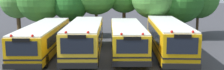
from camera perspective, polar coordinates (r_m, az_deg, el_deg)
ground_plane at (r=22.32m, az=-1.26°, el=-4.05°), size 160.00×160.00×0.00m
school_bus_0 at (r=22.78m, az=-14.28°, el=-0.60°), size 2.60×11.20×2.55m
school_bus_1 at (r=21.96m, az=-5.79°, el=-0.48°), size 2.75×10.34×2.74m
school_bus_2 at (r=22.24m, az=3.24°, el=-0.55°), size 2.78×10.27×2.56m
school_bus_3 at (r=22.45m, az=11.84°, el=-0.34°), size 2.73×10.98×2.80m
tree_0 at (r=32.67m, az=-19.54°, el=6.74°), size 3.86×3.86×5.84m
tree_1 at (r=31.23m, az=-15.27°, el=7.12°), size 5.07×5.07×6.70m
tree_2 at (r=30.20m, az=-9.07°, el=6.41°), size 3.92×3.89×5.63m
tree_6 at (r=30.04m, az=14.32°, el=7.01°), size 4.89×4.89×6.51m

